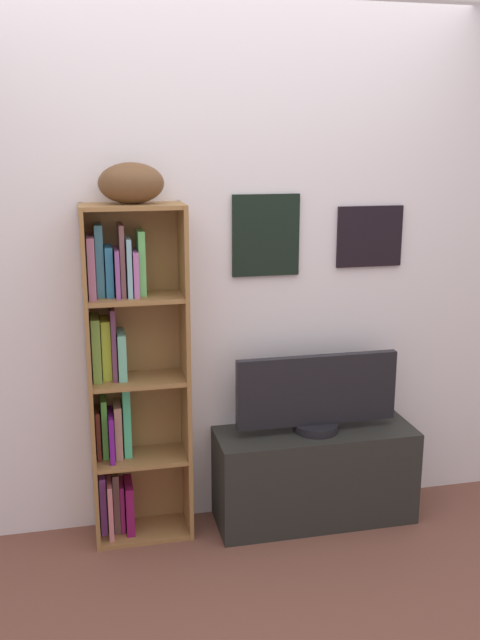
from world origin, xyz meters
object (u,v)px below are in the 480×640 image
at_px(bookshelf, 127,375).
at_px(tv_stand, 315,475).
at_px(television, 317,394).
at_px(football, 131,183).

xyz_separation_m(bookshelf, tv_stand, (0.91, -0.08, -0.57)).
relative_size(tv_stand, television, 1.23).
xyz_separation_m(tv_stand, television, (0.00, 0.00, 0.43)).
height_order(football, tv_stand, football).
distance_m(bookshelf, television, 0.93).
distance_m(tv_stand, television, 0.43).
bearing_deg(tv_stand, bookshelf, 174.84).
bearing_deg(football, television, -3.39).
bearing_deg(bookshelf, television, -5.09).
xyz_separation_m(bookshelf, television, (0.91, -0.08, -0.14)).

